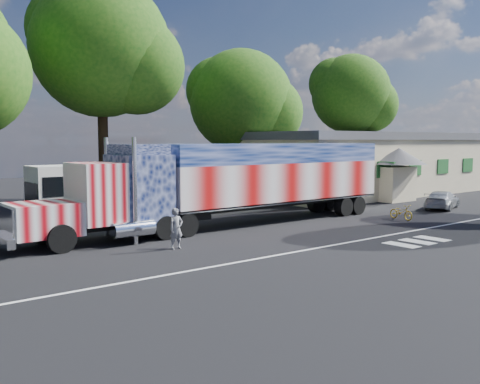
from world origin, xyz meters
TOP-DOWN VIEW (x-y plane):
  - ground at (0.00, 0.00)m, footprint 100.00×100.00m
  - lane_markings at (1.71, -3.77)m, footprint 30.00×2.67m
  - semi_truck at (0.53, 3.91)m, footprint 21.96×3.47m
  - coach_bus at (-2.91, 9.57)m, footprint 11.09×2.58m
  - hall_building at (19.92, 10.86)m, footprint 22.40×12.80m
  - parked_car at (15.58, 0.93)m, footprint 4.46×2.96m
  - woman at (-5.36, 0.53)m, footprint 0.64×0.43m
  - bicycle at (9.26, -0.28)m, footprint 0.82×1.73m
  - tree_n_mid at (-0.94, 17.00)m, footprint 10.08×9.60m
  - tree_ne_a at (10.77, 16.17)m, footprint 8.90×8.48m
  - tree_far_ne at (25.45, 16.96)m, footprint 8.27×7.87m

SIDE VIEW (x-z plane):
  - ground at x=0.00m, z-range 0.00..0.00m
  - lane_markings at x=1.71m, z-range 0.00..0.01m
  - bicycle at x=9.26m, z-range 0.00..0.88m
  - parked_car at x=15.58m, z-range 0.00..1.20m
  - woman at x=-5.36m, z-range 0.00..1.73m
  - coach_bus at x=-2.91m, z-range 0.06..3.28m
  - semi_truck at x=0.53m, z-range 0.07..4.75m
  - hall_building at x=19.92m, z-range 0.02..5.22m
  - tree_ne_a at x=10.77m, z-range 1.71..13.71m
  - tree_far_ne at x=25.45m, z-range 2.56..15.68m
  - tree_n_mid at x=-0.94m, z-range 3.00..18.75m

